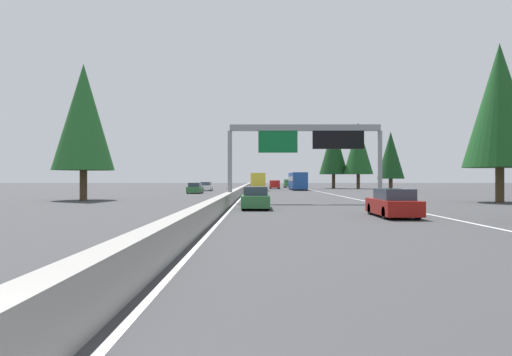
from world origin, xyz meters
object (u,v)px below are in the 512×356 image
object	(u,v)px
minivan_distant_b	(275,184)
conifer_right_mid	(391,155)
oncoming_far	(206,187)
pickup_near_right	(288,184)
sign_gantry_overhead	(307,141)
conifer_right_distant	(334,149)
oncoming_near	(195,188)
box_truck_distant_a	(258,181)
conifer_right_near	(500,105)
sedan_far_center	(393,204)
sedan_mid_right	(256,198)
bus_far_right	(298,180)
sedan_far_left	(258,184)
conifer_right_far	(358,148)
conifer_left_near	(83,117)

from	to	relation	value
minivan_distant_b	conifer_right_mid	xyz separation A→B (m)	(-22.32, -16.77, 4.60)
minivan_distant_b	oncoming_far	world-z (taller)	minivan_distant_b
oncoming_far	pickup_near_right	bearing A→B (deg)	149.64
sign_gantry_overhead	conifer_right_distant	xyz separation A→B (m)	(56.04, -11.65, 3.09)
pickup_near_right	oncoming_near	size ratio (longest dim) A/B	1.27
box_truck_distant_a	conifer_right_distant	world-z (taller)	conifer_right_distant
oncoming_near	conifer_right_near	distance (m)	37.86
sedan_far_center	pickup_near_right	world-z (taller)	pickup_near_right
conifer_right_mid	sedan_mid_right	bearing A→B (deg)	151.98
bus_far_right	sedan_far_left	xyz separation A→B (m)	(43.14, 7.30, -1.03)
minivan_distant_b	box_truck_distant_a	distance (m)	14.49
minivan_distant_b	conifer_right_near	size ratio (longest dim) A/B	0.37
conifer_right_mid	conifer_right_far	bearing A→B (deg)	-0.35
sign_gantry_overhead	bus_far_right	xyz separation A→B (m)	(43.66, -3.08, -3.40)
sedan_far_center	conifer_right_distant	world-z (taller)	conifer_right_distant
sign_gantry_overhead	bus_far_right	world-z (taller)	sign_gantry_overhead
oncoming_near	conifer_right_near	xyz separation A→B (m)	(-23.26, -28.92, 7.46)
conifer_right_near	pickup_near_right	bearing A→B (deg)	12.11
minivan_distant_b	oncoming_near	distance (m)	31.33
sign_gantry_overhead	conifer_right_mid	distance (m)	34.79
conifer_right_mid	oncoming_near	bearing A→B (deg)	103.06
box_truck_distant_a	conifer_right_far	world-z (taller)	conifer_right_far
bus_far_right	oncoming_far	distance (m)	17.01
sedan_far_center	oncoming_near	distance (m)	40.68
sign_gantry_overhead	conifer_left_near	distance (m)	20.96
pickup_near_right	conifer_left_near	xyz separation A→B (m)	(-59.04, 23.04, 6.81)
sign_gantry_overhead	sedan_mid_right	xyz separation A→B (m)	(-7.10, 4.17, -4.43)
sign_gantry_overhead	bus_far_right	bearing A→B (deg)	-4.03
sign_gantry_overhead	conifer_right_mid	size ratio (longest dim) A/B	1.39
pickup_near_right	conifer_right_near	world-z (taller)	conifer_right_near
sign_gantry_overhead	box_truck_distant_a	distance (m)	39.46
sedan_mid_right	box_truck_distant_a	bearing A→B (deg)	-0.16
oncoming_far	sign_gantry_overhead	bearing A→B (deg)	18.76
sedan_far_left	conifer_right_mid	distance (m)	59.68
sedan_mid_right	oncoming_far	world-z (taller)	same
pickup_near_right	conifer_right_distant	size ratio (longest dim) A/B	0.42
oncoming_far	sedan_far_center	bearing A→B (deg)	17.20
oncoming_near	conifer_left_near	world-z (taller)	conifer_left_near
sedan_mid_right	sedan_far_left	world-z (taller)	same
sedan_far_center	oncoming_near	size ratio (longest dim) A/B	1.00
conifer_left_near	pickup_near_right	bearing A→B (deg)	-21.32
conifer_right_far	conifer_right_mid	bearing A→B (deg)	179.65
bus_far_right	conifer_right_far	xyz separation A→B (m)	(9.63, -13.10, 6.43)
sedan_far_left	conifer_left_near	distance (m)	83.90
bus_far_right	box_truck_distant_a	distance (m)	8.46
conifer_right_far	conifer_left_near	xyz separation A→B (m)	(-48.55, 36.42, -0.42)
sign_gantry_overhead	pickup_near_right	xyz separation A→B (m)	(63.78, -2.79, -4.20)
sedan_far_center	oncoming_far	size ratio (longest dim) A/B	1.00
bus_far_right	conifer_right_distant	bearing A→B (deg)	-34.72
box_truck_distant_a	conifer_right_distant	distance (m)	24.02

